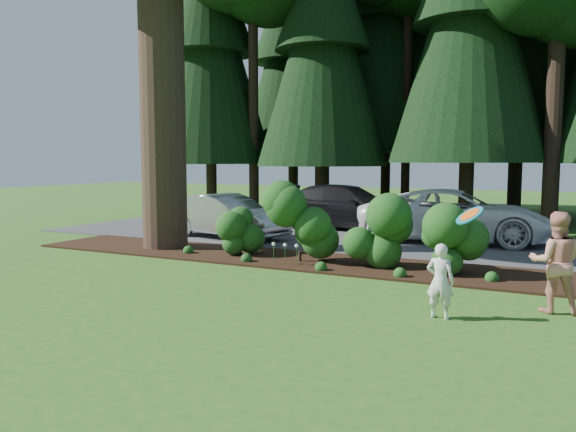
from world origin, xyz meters
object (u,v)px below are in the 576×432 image
(frisbee, at_px, (470,215))
(child, at_px, (440,281))
(car_white_suv, at_px, (455,215))
(adult, at_px, (555,262))
(car_dark_suv, at_px, (347,207))
(car_silver_wagon, at_px, (227,216))

(frisbee, bearing_deg, child, -142.96)
(car_white_suv, relative_size, adult, 3.43)
(car_white_suv, height_order, car_dark_suv, car_white_suv)
(adult, height_order, frisbee, frisbee)
(car_white_suv, relative_size, frisbee, 11.58)
(car_silver_wagon, relative_size, car_white_suv, 0.73)
(child, distance_m, adult, 2.02)
(car_white_suv, distance_m, frisbee, 8.44)
(car_silver_wagon, height_order, frisbee, frisbee)
(car_dark_suv, height_order, child, car_dark_suv)
(child, height_order, frisbee, frisbee)
(car_dark_suv, xyz_separation_m, adult, (6.95, -8.92, 0.02))
(car_silver_wagon, bearing_deg, car_dark_suv, -22.77)
(car_dark_suv, xyz_separation_m, child, (5.34, -10.12, -0.22))
(car_silver_wagon, xyz_separation_m, adult, (9.53, -4.98, 0.11))
(car_dark_suv, relative_size, child, 4.51)
(car_white_suv, distance_m, adult, 7.86)
(car_white_suv, xyz_separation_m, adult, (2.88, -7.32, 0.01))
(child, bearing_deg, car_white_suv, -78.48)
(car_silver_wagon, xyz_separation_m, car_white_suv, (6.64, 2.33, 0.11))
(adult, distance_m, frisbee, 1.74)
(car_dark_suv, relative_size, adult, 3.25)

